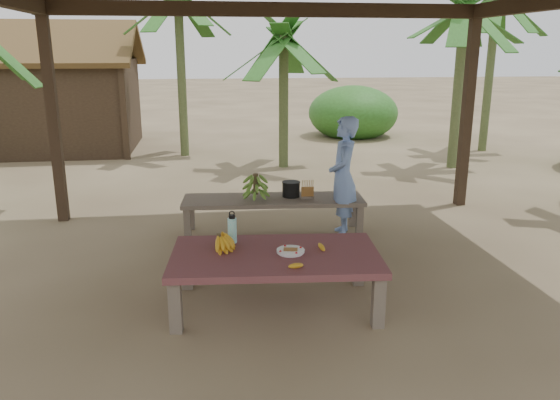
{
  "coord_description": "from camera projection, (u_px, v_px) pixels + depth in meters",
  "views": [
    {
      "loc": [
        -0.9,
        -5.02,
        2.2
      ],
      "look_at": [
        -0.19,
        0.01,
        0.8
      ],
      "focal_mm": 35.0,
      "sensor_mm": 36.0,
      "label": 1
    }
  ],
  "objects": [
    {
      "name": "ground",
      "position": [
        299.0,
        276.0,
        5.49
      ],
      "size": [
        80.0,
        80.0,
        0.0
      ],
      "primitive_type": "plane",
      "color": "brown",
      "rests_on": "ground"
    },
    {
      "name": "work_table",
      "position": [
        275.0,
        260.0,
        4.74
      ],
      "size": [
        1.88,
        1.15,
        0.5
      ],
      "rotation": [
        0.0,
        0.0,
        -0.08
      ],
      "color": "brown",
      "rests_on": "ground"
    },
    {
      "name": "bench",
      "position": [
        273.0,
        203.0,
        6.68
      ],
      "size": [
        2.24,
        0.77,
        0.45
      ],
      "rotation": [
        0.0,
        0.0,
        -0.08
      ],
      "color": "brown",
      "rests_on": "ground"
    },
    {
      "name": "ripe_banana_bunch",
      "position": [
        219.0,
        241.0,
        4.78
      ],
      "size": [
        0.34,
        0.32,
        0.16
      ],
      "primitive_type": null,
      "rotation": [
        0.0,
        0.0,
        -0.41
      ],
      "color": "gold",
      "rests_on": "work_table"
    },
    {
      "name": "plate",
      "position": [
        291.0,
        251.0,
        4.72
      ],
      "size": [
        0.24,
        0.24,
        0.04
      ],
      "color": "white",
      "rests_on": "work_table"
    },
    {
      "name": "loose_banana_front",
      "position": [
        296.0,
        266.0,
        4.39
      ],
      "size": [
        0.16,
        0.1,
        0.04
      ],
      "primitive_type": "ellipsoid",
      "rotation": [
        0.0,
        0.0,
        1.98
      ],
      "color": "gold",
      "rests_on": "work_table"
    },
    {
      "name": "loose_banana_side",
      "position": [
        322.0,
        247.0,
        4.81
      ],
      "size": [
        0.05,
        0.14,
        0.04
      ],
      "primitive_type": "ellipsoid",
      "rotation": [
        0.0,
        0.0,
        0.06
      ],
      "color": "gold",
      "rests_on": "work_table"
    },
    {
      "name": "water_flask",
      "position": [
        232.0,
        229.0,
        4.95
      ],
      "size": [
        0.08,
        0.08,
        0.3
      ],
      "color": "#44D7C7",
      "rests_on": "work_table"
    },
    {
      "name": "green_banana_stalk",
      "position": [
        256.0,
        185.0,
        6.61
      ],
      "size": [
        0.31,
        0.31,
        0.33
      ],
      "primitive_type": null,
      "rotation": [
        0.0,
        0.0,
        -0.08
      ],
      "color": "#598C2D",
      "rests_on": "bench"
    },
    {
      "name": "cooking_pot",
      "position": [
        291.0,
        189.0,
        6.72
      ],
      "size": [
        0.21,
        0.21,
        0.18
      ],
      "primitive_type": "cylinder",
      "color": "black",
      "rests_on": "bench"
    },
    {
      "name": "skewer_rack",
      "position": [
        308.0,
        189.0,
        6.61
      ],
      "size": [
        0.19,
        0.09,
        0.24
      ],
      "primitive_type": null,
      "rotation": [
        0.0,
        0.0,
        -0.08
      ],
      "color": "#A57F47",
      "rests_on": "bench"
    },
    {
      "name": "woman",
      "position": [
        343.0,
        177.0,
        6.54
      ],
      "size": [
        0.47,
        0.6,
        1.46
      ],
      "primitive_type": "imported",
      "rotation": [
        0.0,
        0.0,
        -1.82
      ],
      "color": "#6E8CD0",
      "rests_on": "ground"
    },
    {
      "name": "hut",
      "position": [
        41.0,
        101.0,
        12.24
      ],
      "size": [
        4.4,
        3.43,
        2.85
      ],
      "color": "black",
      "rests_on": "ground"
    },
    {
      "name": "banana_plant_ne",
      "position": [
        464.0,
        21.0,
        9.88
      ],
      "size": [
        1.8,
        1.8,
        3.2
      ],
      "color": "#596638",
      "rests_on": "ground"
    },
    {
      "name": "banana_plant_n",
      "position": [
        284.0,
        51.0,
        10.08
      ],
      "size": [
        1.8,
        1.8,
        2.66
      ],
      "color": "#596638",
      "rests_on": "ground"
    },
    {
      "name": "banana_plant_nw",
      "position": [
        178.0,
        8.0,
        11.0
      ],
      "size": [
        1.8,
        1.8,
        3.52
      ],
      "color": "#596638",
      "rests_on": "ground"
    },
    {
      "name": "banana_plant_far",
      "position": [
        496.0,
        9.0,
        11.56
      ],
      "size": [
        1.8,
        1.8,
        3.54
      ],
      "color": "#596638",
      "rests_on": "ground"
    }
  ]
}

